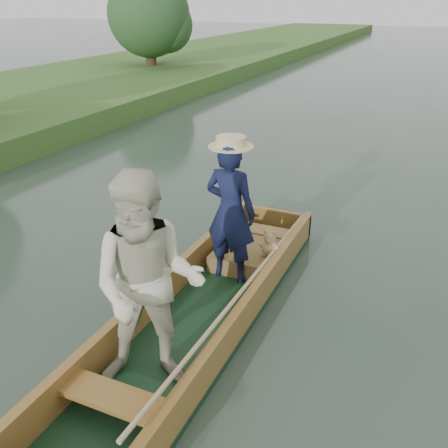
% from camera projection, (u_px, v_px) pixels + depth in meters
% --- Properties ---
extents(ground, '(120.00, 120.00, 0.00)m').
position_uv_depth(ground, '(202.00, 322.00, 5.55)').
color(ground, '#283D30').
rests_on(ground, ground).
extents(trees_far, '(22.07, 14.48, 4.66)m').
position_uv_depth(trees_far, '(292.00, 30.00, 11.07)').
color(trees_far, '#47331E').
rests_on(trees_far, ground).
extents(punt, '(1.21, 5.00, 2.10)m').
position_uv_depth(punt, '(189.00, 275.00, 4.98)').
color(punt, '#13321A').
rests_on(punt, ground).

